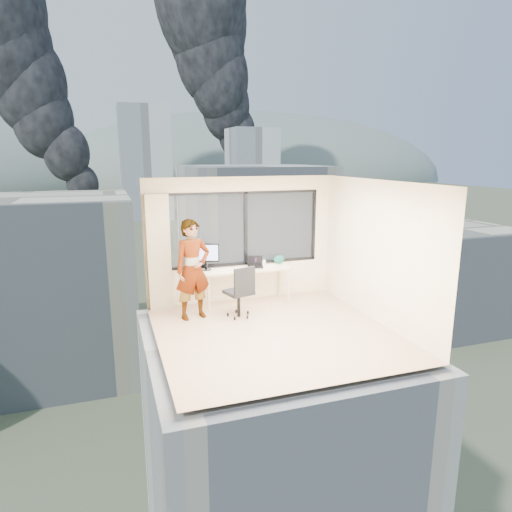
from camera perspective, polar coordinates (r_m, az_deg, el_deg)
name	(u,v)px	position (r m, az deg, el deg)	size (l,w,h in m)	color
floor	(274,332)	(7.92, 2.33, -9.68)	(4.00, 4.00, 0.01)	#D6B18B
ceiling	(276,182)	(7.33, 2.52, 9.47)	(4.00, 4.00, 0.01)	white
wall_front	(331,294)	(5.76, 9.55, -4.78)	(4.00, 0.01, 2.60)	beige
wall_left	(154,269)	(7.07, -12.91, -1.64)	(0.01, 4.00, 2.60)	beige
wall_right	(377,252)	(8.43, 15.23, 0.53)	(0.01, 4.00, 2.60)	beige
window_wall	(243,228)	(9.35, -1.66, 3.54)	(3.30, 0.16, 1.55)	black
curtain	(159,253)	(8.96, -12.32, 0.41)	(0.45, 0.14, 2.30)	#C3B199
desk	(246,286)	(9.27, -1.30, -3.82)	(1.80, 0.60, 0.75)	beige
chair	(239,291)	(8.47, -2.24, -4.45)	(0.53, 0.53, 1.03)	black
person	(193,269)	(8.38, -8.09, -1.72)	(0.69, 0.45, 1.89)	#2D2D33
monitor	(206,256)	(9.05, -6.43, -0.05)	(0.55, 0.12, 0.55)	black
game_console	(257,263)	(9.48, 0.18, -0.84)	(0.35, 0.29, 0.08)	white
laptop	(255,262)	(9.22, -0.08, -0.84)	(0.32, 0.34, 0.21)	black
cellphone	(247,269)	(9.12, -1.20, -1.61)	(0.12, 0.06, 0.01)	black
pen_cup	(255,265)	(9.22, -0.07, -1.17)	(0.08, 0.08, 0.10)	black
handbag	(279,259)	(9.57, 2.95, -0.43)	(0.23, 0.12, 0.18)	#0B4538
exterior_ground	(118,219)	(128.00, -17.22, 4.50)	(400.00, 400.00, 0.04)	#515B3D
near_bldg_a	(26,289)	(38.70, -27.35, -3.75)	(16.00, 12.00, 14.00)	beige
near_bldg_b	(253,241)	(48.01, -0.44, 1.89)	(14.00, 13.00, 16.00)	silver
near_bldg_c	(453,277)	(49.21, 23.85, -2.53)	(12.00, 10.00, 10.00)	beige
far_tower_b	(145,163)	(127.29, -14.00, 11.44)	(13.00, 13.00, 30.00)	silver
far_tower_c	(252,168)	(154.42, -0.55, 11.22)	(15.00, 15.00, 26.00)	silver
hill_b	(248,179)	(342.99, -1.09, 9.86)	(300.00, 220.00, 96.00)	slate
tree_b	(230,361)	(28.59, -3.30, -13.27)	(7.60, 7.60, 9.00)	#1B511C
tree_c	(326,258)	(54.26, 8.99, -0.24)	(8.40, 8.40, 10.00)	#1B511C
smoke_plume_a	(69,34)	(161.08, -22.83, 24.70)	(40.00, 24.00, 90.00)	black
smoke_plume_b	(252,94)	(187.53, -0.48, 20.06)	(30.00, 18.00, 70.00)	black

